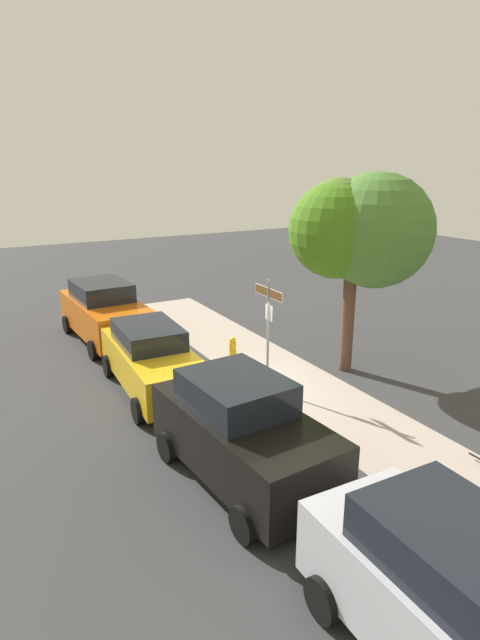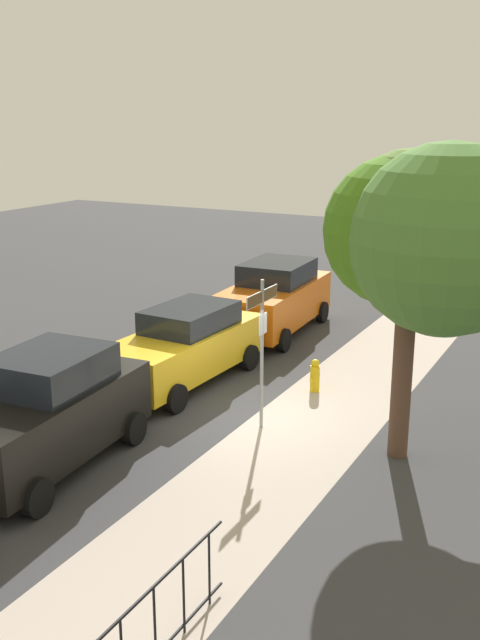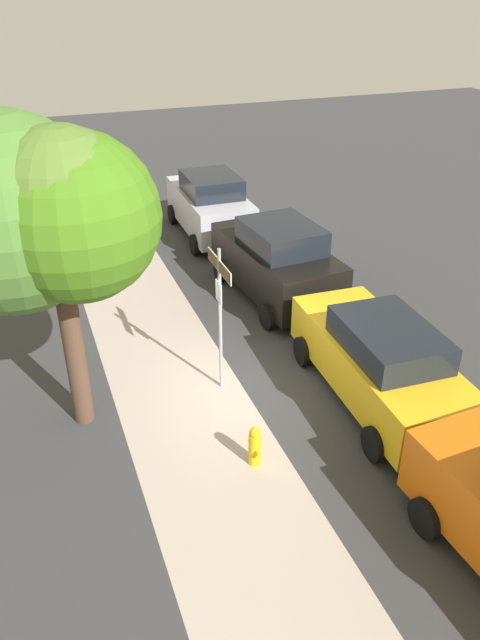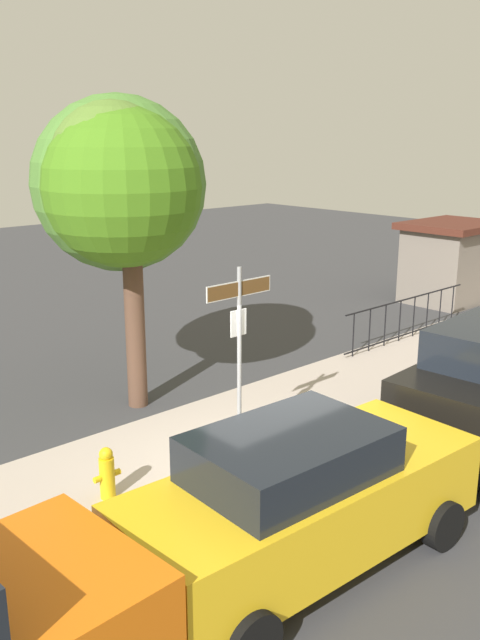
% 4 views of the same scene
% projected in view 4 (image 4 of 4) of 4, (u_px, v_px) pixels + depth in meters
% --- Properties ---
extents(ground_plane, '(60.00, 60.00, 0.00)m').
position_uv_depth(ground_plane, '(245.00, 465.00, 10.73)').
color(ground_plane, '#38383A').
extents(sidewalk_strip, '(24.00, 2.60, 0.00)m').
position_uv_depth(sidewalk_strip, '(276.00, 408.00, 12.95)').
color(sidewalk_strip, '#B4A498').
rests_on(sidewalk_strip, ground_plane).
extents(street_sign, '(1.31, 0.07, 3.10)m').
position_uv_depth(street_sign, '(239.00, 328.00, 10.61)').
color(street_sign, '#9EA0A5').
rests_on(street_sign, ground_plane).
extents(shade_tree, '(3.54, 3.95, 5.79)m').
position_uv_depth(shade_tree, '(120.00, 183.00, 12.13)').
color(shade_tree, brown).
rests_on(shade_tree, ground_plane).
extents(car_yellow, '(4.72, 2.12, 1.82)m').
position_uv_depth(car_yellow, '(302.00, 497.00, 7.99)').
color(car_yellow, gold).
rests_on(car_yellow, ground_plane).
extents(iron_fence, '(4.93, 0.04, 1.07)m').
position_uv_depth(iron_fence, '(407.00, 317.00, 17.23)').
color(iron_fence, black).
rests_on(iron_fence, ground_plane).
extents(utility_shed, '(3.05, 2.39, 2.47)m').
position_uv_depth(utility_shed, '(451.00, 261.00, 21.01)').
color(utility_shed, slate).
rests_on(utility_shed, ground_plane).
extents(fire_hydrant, '(0.42, 0.22, 0.78)m').
position_uv_depth(fire_hydrant, '(107.00, 473.00, 9.67)').
color(fire_hydrant, yellow).
rests_on(fire_hydrant, ground_plane).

